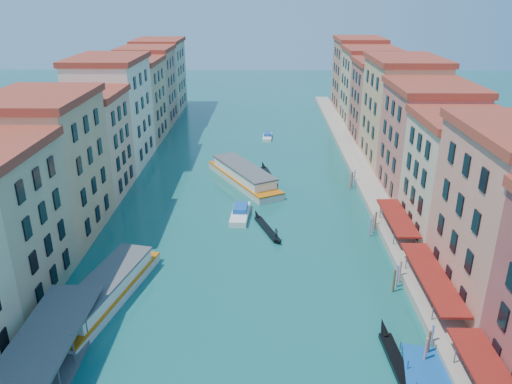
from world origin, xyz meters
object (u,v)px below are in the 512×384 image
vaporetto_far (244,175)px  gondola_fore (267,228)px  blue_dock (428,371)px  gondola_right (402,371)px  vaporetto_stop (49,355)px  vaporetto_near (106,290)px

vaporetto_far → gondola_fore: size_ratio=1.96×
vaporetto_far → blue_dock: size_ratio=2.96×
vaporetto_far → gondola_fore: (4.15, -19.39, -1.04)m
gondola_right → vaporetto_far: bearing=105.0°
vaporetto_far → vaporetto_stop: bearing=-136.9°
gondola_fore → gondola_right: 31.69m
gondola_fore → blue_dock: (14.44, -29.01, -0.11)m
vaporetto_near → gondola_fore: bearing=57.4°
blue_dock → vaporetto_near: bearing=171.8°
vaporetto_far → gondola_right: size_ratio=1.53×
vaporetto_far → blue_dock: bearing=-97.6°
vaporetto_stop → blue_dock: vaporetto_stop is taller
vaporetto_near → blue_dock: bearing=-6.3°
vaporetto_stop → vaporetto_far: bearing=71.7°
vaporetto_far → gondola_right: vaporetto_far is taller
vaporetto_near → vaporetto_far: 39.76m
vaporetto_far → vaporetto_near: bearing=-139.1°
gondola_right → blue_dock: gondola_right is taller
gondola_fore → gondola_right: bearing=-87.8°
vaporetto_stop → blue_dock: size_ratio=2.33×
vaporetto_near → blue_dock: 34.38m
vaporetto_far → blue_dock: 51.86m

